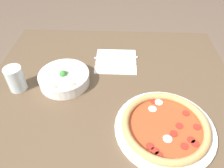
{
  "coord_description": "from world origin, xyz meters",
  "views": [
    {
      "loc": [
        -0.59,
        -0.03,
        1.42
      ],
      "look_at": [
        0.08,
        -0.0,
        0.79
      ],
      "focal_mm": 35.0,
      "sensor_mm": 36.0,
      "label": 1
    }
  ],
  "objects_px": {
    "bowl": "(64,77)",
    "glass": "(15,79)",
    "knife": "(118,58)",
    "pizza": "(165,126)",
    "fork": "(116,64)"
  },
  "relations": [
    {
      "from": "fork",
      "to": "knife",
      "type": "relative_size",
      "value": 0.91
    },
    {
      "from": "bowl",
      "to": "fork",
      "type": "xyz_separation_m",
      "value": [
        0.13,
        -0.22,
        -0.02
      ]
    },
    {
      "from": "glass",
      "to": "knife",
      "type": "bearing_deg",
      "value": -60.96
    },
    {
      "from": "fork",
      "to": "glass",
      "type": "relative_size",
      "value": 1.86
    },
    {
      "from": "pizza",
      "to": "knife",
      "type": "bearing_deg",
      "value": 22.66
    },
    {
      "from": "knife",
      "to": "glass",
      "type": "bearing_deg",
      "value": 24.71
    },
    {
      "from": "knife",
      "to": "glass",
      "type": "height_order",
      "value": "glass"
    },
    {
      "from": "glass",
      "to": "pizza",
      "type": "bearing_deg",
      "value": -107.51
    },
    {
      "from": "glass",
      "to": "fork",
      "type": "bearing_deg",
      "value": -66.67
    },
    {
      "from": "bowl",
      "to": "glass",
      "type": "relative_size",
      "value": 2.05
    },
    {
      "from": "fork",
      "to": "glass",
      "type": "distance_m",
      "value": 0.45
    },
    {
      "from": "fork",
      "to": "pizza",
      "type": "bearing_deg",
      "value": 112.26
    },
    {
      "from": "bowl",
      "to": "knife",
      "type": "distance_m",
      "value": 0.3
    },
    {
      "from": "fork",
      "to": "knife",
      "type": "xyz_separation_m",
      "value": [
        0.05,
        -0.01,
        -0.0
      ]
    },
    {
      "from": "knife",
      "to": "pizza",
      "type": "bearing_deg",
      "value": 108.33
    }
  ]
}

